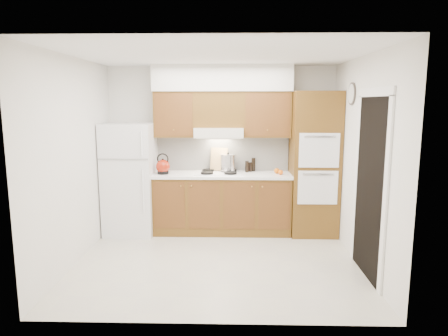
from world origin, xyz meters
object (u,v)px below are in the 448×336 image
Objects in this scene: kettle at (163,167)px; oven_cabinet at (314,164)px; fridge at (130,179)px; stock_pot at (228,163)px.

oven_cabinet is at bearing 24.09° from kettle.
oven_cabinet is at bearing 0.70° from fridge.
oven_cabinet is 8.88× the size of stock_pot.
fridge is 0.55m from kettle.
kettle is at bearing -1.83° from fridge.
oven_cabinet is 1.33m from stock_pot.
fridge reaches higher than kettle.
stock_pot is (1.00, 0.20, 0.04)m from kettle.
fridge reaches higher than stock_pot.
fridge is 2.86m from oven_cabinet.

